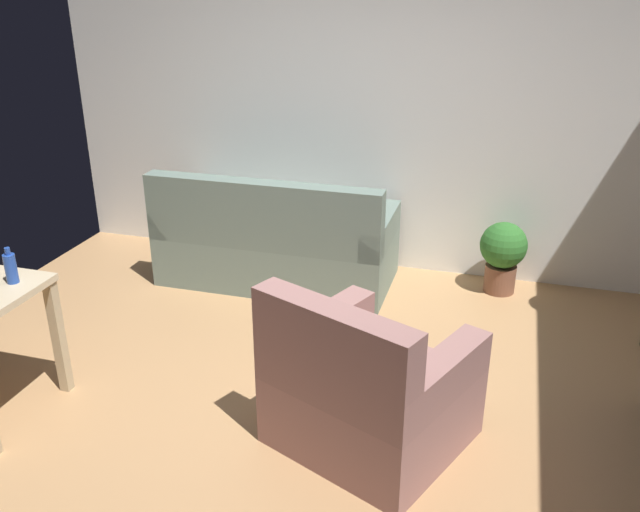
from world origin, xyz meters
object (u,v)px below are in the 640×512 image
(potted_plant, at_px, (503,252))
(bottle_blue, at_px, (11,268))
(armchair, at_px, (366,391))
(couch, at_px, (275,246))

(potted_plant, xyz_separation_m, bottle_blue, (-2.57, -2.24, 0.52))
(armchair, xyz_separation_m, bottle_blue, (-1.96, -0.16, 0.53))
(armchair, bearing_deg, potted_plant, -83.24)
(couch, height_order, bottle_blue, bottle_blue)
(armchair, bearing_deg, bottle_blue, 27.71)
(armchair, height_order, bottle_blue, bottle_blue)
(couch, height_order, armchair, same)
(couch, bearing_deg, armchair, 122.64)
(couch, xyz_separation_m, bottle_blue, (-0.82, -1.93, 0.54))
(potted_plant, distance_m, armchair, 2.18)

